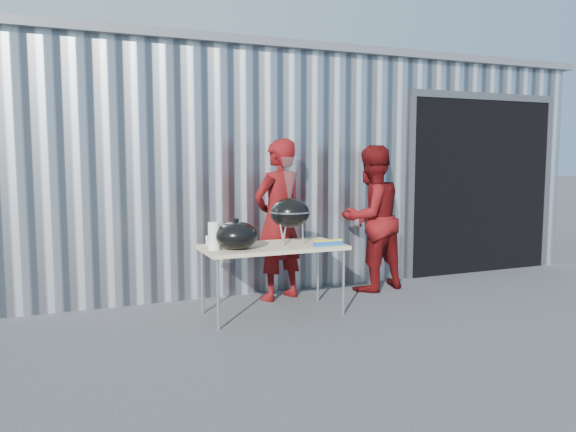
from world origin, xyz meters
name	(u,v)px	position (x,y,z in m)	size (l,w,h in m)	color
ground	(333,330)	(0.00, 0.00, 0.00)	(80.00, 80.00, 0.00)	#3B3B3D
building	(260,165)	(0.92, 4.59, 1.54)	(8.20, 6.20, 3.10)	silver
folding_table	(272,249)	(-0.34, 0.75, 0.71)	(1.50, 0.75, 0.75)	tan
kettle_grill	(290,205)	(-0.13, 0.78, 1.17)	(0.43, 0.43, 0.93)	black
grill_lid	(236,235)	(-0.77, 0.65, 0.89)	(0.44, 0.44, 0.32)	black
paper_towels	(214,236)	(-0.99, 0.70, 0.89)	(0.12, 0.12, 0.28)	white
white_tub	(217,241)	(-0.89, 0.97, 0.80)	(0.20, 0.15, 0.10)	white
foil_box	(328,243)	(0.19, 0.50, 0.78)	(0.32, 0.05, 0.06)	#184DA1
person_cook	(279,220)	(-0.03, 1.34, 0.95)	(0.69, 0.45, 1.90)	#520A0B
person_bystander	(371,218)	(1.22, 1.33, 0.92)	(0.89, 0.69, 1.83)	#520A0B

